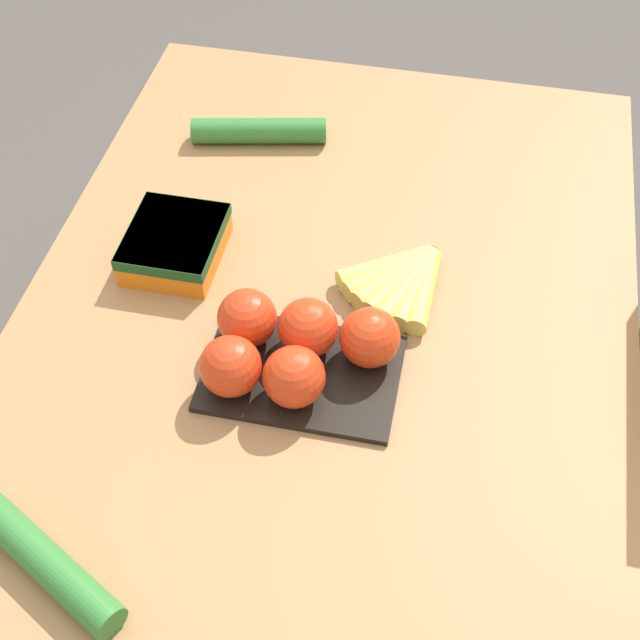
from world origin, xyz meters
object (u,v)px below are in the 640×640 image
tomato_pack (292,349)px  banana_bunch (403,280)px  cucumber_near (45,561)px  cucumber_far (259,131)px  carrot_bag (175,242)px

tomato_pack → banana_bunch: bearing=145.6°
cucumber_near → cucumber_far: same height
carrot_bag → cucumber_near: size_ratio=0.70×
cucumber_near → cucumber_far: size_ratio=0.95×
banana_bunch → cucumber_near: bearing=-32.5°
cucumber_near → tomato_pack: bearing=148.5°
cucumber_near → carrot_bag: bearing=-178.6°
banana_bunch → carrot_bag: size_ratio=1.06×
carrot_bag → cucumber_near: bearing=1.4°
tomato_pack → cucumber_near: 0.41m
tomato_pack → cucumber_near: size_ratio=1.18×
tomato_pack → carrot_bag: tomato_pack is taller
banana_bunch → carrot_bag: bearing=-89.0°
banana_bunch → cucumber_near: 0.63m
tomato_pack → cucumber_far: bearing=-160.6°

